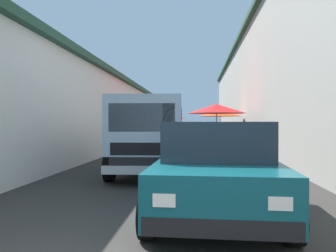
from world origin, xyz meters
The scene contains 11 objects.
ground centered at (13.50, 0.00, 0.00)m, with size 90.00×90.00×0.00m, color #33302D.
building_left_whitewash centered at (15.75, 6.87, 1.95)m, with size 49.80×7.50×3.89m.
building_right_concrete centered at (15.75, -6.87, 3.51)m, with size 49.80×7.50×7.01m.
fruit_stall_far_left centered at (19.88, 1.76, 1.88)m, with size 2.55×2.55×2.44m.
fruit_stall_near_left centered at (17.52, -1.96, 1.75)m, with size 2.61×2.61×2.27m.
fruit_stall_far_right centered at (13.30, -1.49, 1.88)m, with size 2.78×2.78×2.42m.
fruit_stall_mid_lane centered at (13.17, 1.43, 1.68)m, with size 2.88×2.88×2.18m.
hatchback_car centered at (2.72, -0.90, 0.74)m, with size 3.96×2.01×1.45m.
delivery_truck centered at (6.01, 0.70, 1.04)m, with size 5.00×2.16×2.08m.
vendor_by_crates centered at (15.08, -1.02, 0.87)m, with size 0.59×0.34×1.53m.
parked_scooter centered at (12.07, -1.91, 0.45)m, with size 1.69×0.42×1.14m.
Camera 1 is at (-2.66, -0.60, 1.43)m, focal length 35.48 mm.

